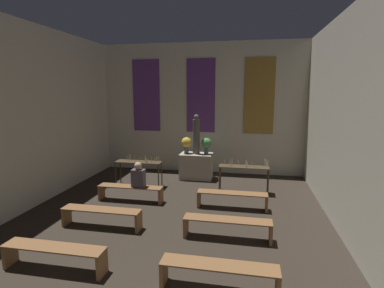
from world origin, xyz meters
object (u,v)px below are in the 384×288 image
object	(u,v)px
altar	(196,166)
pew_second_right	(219,272)
candle_rack_right	(244,170)
flower_vase_right	(206,144)
pew_third_right	(227,224)
pew_back_left	(130,190)
statue	(196,135)
pew_back_right	(232,197)
pew_second_left	(54,253)
pew_third_left	(101,214)
flower_vase_left	(186,143)
person_seated	(138,176)
candle_rack_left	(139,164)

from	to	relation	value
altar	pew_second_right	world-z (taller)	altar
candle_rack_right	flower_vase_right	bearing A→B (deg)	137.93
pew_third_right	pew_back_left	xyz separation A→B (m)	(-2.87, 1.71, 0.00)
statue	pew_back_right	size ratio (longest dim) A/B	0.75
candle_rack_right	pew_back_left	xyz separation A→B (m)	(-3.15, -1.38, -0.41)
altar	pew_back_right	world-z (taller)	altar
pew_second_left	pew_third_left	size ratio (longest dim) A/B	1.00
altar	pew_second_right	size ratio (longest dim) A/B	0.61
flower_vase_left	pew_back_right	size ratio (longest dim) A/B	0.31
flower_vase_right	pew_third_right	size ratio (longest dim) A/B	0.31
pew_second_right	pew_back_right	world-z (taller)	same
person_seated	flower_vase_left	bearing A→B (deg)	72.32
altar	flower_vase_left	xyz separation A→B (m)	(-0.36, 0.00, 0.82)
candle_rack_left	candle_rack_right	size ratio (longest dim) A/B	1.00
candle_rack_left	pew_back_right	distance (m)	3.45
pew_second_right	pew_third_right	distance (m)	1.71
pew_third_right	person_seated	bearing A→B (deg)	146.95
flower_vase_right	pew_second_right	bearing A→B (deg)	-79.81
candle_rack_right	pew_back_right	xyz separation A→B (m)	(-0.27, -1.38, -0.41)
pew_second_left	statue	bearing A→B (deg)	76.55
pew_second_right	person_seated	world-z (taller)	person_seated
pew_second_left	pew_third_left	xyz separation A→B (m)	(0.00, 1.71, 0.00)
pew_back_right	pew_third_right	bearing A→B (deg)	-90.00
pew_third_left	pew_third_right	size ratio (longest dim) A/B	1.00
pew_third_right	pew_back_left	bearing A→B (deg)	149.31
statue	candle_rack_left	bearing A→B (deg)	-144.21
altar	pew_back_right	bearing A→B (deg)	-61.04
pew_second_left	pew_third_right	bearing A→B (deg)	30.69
pew_third_right	pew_second_left	bearing A→B (deg)	-149.31
pew_third_left	pew_back_left	world-z (taller)	same
statue	person_seated	distance (m)	2.97
statue	pew_second_left	world-z (taller)	statue
pew_third_left	pew_third_right	xyz separation A→B (m)	(2.87, 0.00, 0.00)
pew_third_left	pew_back_left	bearing A→B (deg)	90.00
statue	person_seated	bearing A→B (deg)	-114.53
altar	flower_vase_right	distance (m)	0.90
altar	pew_second_left	bearing A→B (deg)	-103.45
altar	candle_rack_left	xyz separation A→B (m)	(-1.70, -1.22, 0.28)
pew_back_left	flower_vase_left	bearing A→B (deg)	67.42
statue	pew_back_right	distance (m)	3.22
flower_vase_left	pew_third_right	bearing A→B (deg)	-67.36
candle_rack_right	pew_second_right	bearing A→B (deg)	-93.26
candle_rack_right	pew_back_right	size ratio (longest dim) A/B	0.82
flower_vase_right	person_seated	world-z (taller)	flower_vase_right
flower_vase_left	pew_third_left	size ratio (longest dim) A/B	0.31
candle_rack_right	pew_third_left	xyz separation A→B (m)	(-3.15, -3.08, -0.41)
flower_vase_left	candle_rack_left	bearing A→B (deg)	-137.60
pew_second_left	person_seated	size ratio (longest dim) A/B	2.61
altar	pew_second_left	distance (m)	6.18
altar	pew_back_left	distance (m)	2.97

